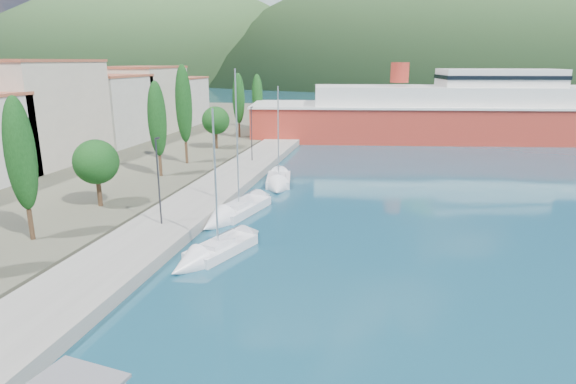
# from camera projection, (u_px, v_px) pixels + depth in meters

# --- Properties ---
(ground) EXTENTS (1400.00, 1400.00, 0.00)m
(ground) POSITION_uv_depth(u_px,v_px,m) (369.00, 105.00, 132.51)
(ground) COLOR navy
(quay) EXTENTS (5.00, 88.00, 0.80)m
(quay) POSITION_uv_depth(u_px,v_px,m) (222.00, 186.00, 45.61)
(quay) COLOR gray
(quay) RESTS_ON ground
(hills_far) EXTENTS (1480.00, 900.00, 180.00)m
(hills_far) POSITION_uv_depth(u_px,v_px,m) (516.00, 1.00, 554.08)
(hills_far) COLOR slate
(hills_far) RESTS_ON ground
(hills_near) EXTENTS (1010.00, 520.00, 115.00)m
(hills_near) POSITION_uv_depth(u_px,v_px,m) (531.00, 5.00, 337.64)
(hills_near) COLOR #37592D
(hills_near) RESTS_ON ground
(town_buildings) EXTENTS (9.20, 69.20, 11.30)m
(town_buildings) POSITION_uv_depth(u_px,v_px,m) (73.00, 113.00, 59.19)
(town_buildings) COLOR beige
(town_buildings) RESTS_ON land_strip
(tree_row) EXTENTS (3.58, 62.11, 10.80)m
(tree_row) POSITION_uv_depth(u_px,v_px,m) (175.00, 122.00, 50.51)
(tree_row) COLOR #47301E
(tree_row) RESTS_ON land_strip
(lamp_posts) EXTENTS (0.15, 46.45, 6.06)m
(lamp_posts) POSITION_uv_depth(u_px,v_px,m) (157.00, 179.00, 32.75)
(lamp_posts) COLOR #2D2D33
(lamp_posts) RESTS_ON quay
(sailboat_near) EXTENTS (4.32, 7.23, 9.98)m
(sailboat_near) POSITION_uv_depth(u_px,v_px,m) (204.00, 257.00, 29.30)
(sailboat_near) COLOR silver
(sailboat_near) RESTS_ON ground
(sailboat_mid) EXTENTS (4.06, 8.73, 12.16)m
(sailboat_mid) POSITION_uv_depth(u_px,v_px,m) (228.00, 216.00, 37.01)
(sailboat_mid) COLOR silver
(sailboat_mid) RESTS_ON ground
(sailboat_far) EXTENTS (3.58, 7.40, 10.43)m
(sailboat_far) POSITION_uv_depth(u_px,v_px,m) (278.00, 185.00, 46.35)
(sailboat_far) COLOR silver
(sailboat_far) RESTS_ON ground
(ferry) EXTENTS (62.73, 22.46, 12.20)m
(ferry) POSITION_uv_depth(u_px,v_px,m) (455.00, 115.00, 73.61)
(ferry) COLOR #B12F22
(ferry) RESTS_ON ground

